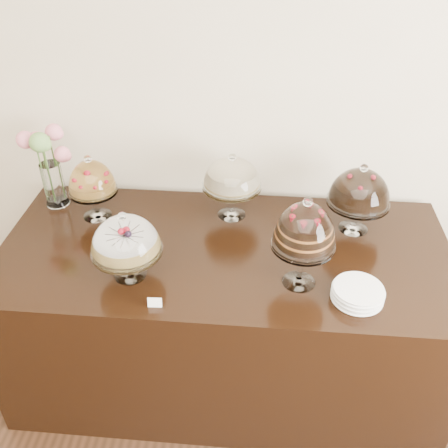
# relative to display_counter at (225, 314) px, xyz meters

# --- Properties ---
(wall_back) EXTENTS (5.00, 0.04, 3.00)m
(wall_back) POSITION_rel_display_counter_xyz_m (0.10, 0.55, 1.05)
(wall_back) COLOR beige
(wall_back) RESTS_ON ground
(display_counter) EXTENTS (2.20, 1.00, 0.90)m
(display_counter) POSITION_rel_display_counter_xyz_m (0.00, 0.00, 0.00)
(display_counter) COLOR black
(display_counter) RESTS_ON ground
(cake_stand_sugar_sponge) EXTENTS (0.32, 0.32, 0.34)m
(cake_stand_sugar_sponge) POSITION_rel_display_counter_xyz_m (-0.41, -0.23, 0.65)
(cake_stand_sugar_sponge) COLOR white
(cake_stand_sugar_sponge) RESTS_ON display_counter
(cake_stand_choco_layer) EXTENTS (0.27, 0.27, 0.45)m
(cake_stand_choco_layer) POSITION_rel_display_counter_xyz_m (0.35, -0.21, 0.74)
(cake_stand_choco_layer) COLOR white
(cake_stand_choco_layer) RESTS_ON display_counter
(cake_stand_cheesecake) EXTENTS (0.31, 0.31, 0.36)m
(cake_stand_cheesecake) POSITION_rel_display_counter_xyz_m (0.01, 0.29, 0.68)
(cake_stand_cheesecake) COLOR white
(cake_stand_cheesecake) RESTS_ON display_counter
(cake_stand_dark_choco) EXTENTS (0.31, 0.31, 0.37)m
(cake_stand_dark_choco) POSITION_rel_display_counter_xyz_m (0.64, 0.22, 0.68)
(cake_stand_dark_choco) COLOR white
(cake_stand_dark_choco) RESTS_ON display_counter
(cake_stand_fruit_tart) EXTENTS (0.25, 0.25, 0.36)m
(cake_stand_fruit_tart) POSITION_rel_display_counter_xyz_m (-0.70, 0.22, 0.67)
(cake_stand_fruit_tart) COLOR white
(cake_stand_fruit_tart) RESTS_ON display_counter
(flower_vase) EXTENTS (0.25, 0.26, 0.46)m
(flower_vase) POSITION_rel_display_counter_xyz_m (-0.96, 0.32, 0.72)
(flower_vase) COLOR white
(flower_vase) RESTS_ON display_counter
(plate_stack) EXTENTS (0.22, 0.22, 0.06)m
(plate_stack) POSITION_rel_display_counter_xyz_m (0.59, -0.30, 0.48)
(plate_stack) COLOR white
(plate_stack) RESTS_ON display_counter
(price_card_left) EXTENTS (0.06, 0.02, 0.04)m
(price_card_left) POSITION_rel_display_counter_xyz_m (-0.26, -0.42, 0.47)
(price_card_left) COLOR white
(price_card_left) RESTS_ON display_counter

